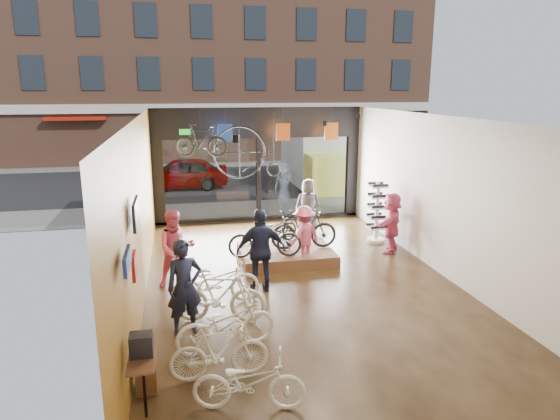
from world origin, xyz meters
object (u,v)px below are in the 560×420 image
object	(u,v)px
customer_5	(392,222)
penny_farthing	(250,154)
floor_bike_0	(249,382)
floor_bike_3	(219,296)
box_truck	(319,160)
customer_3	(304,235)
customer_0	(185,287)
sunglasses_rack	(377,212)
customer_4	(308,206)
hung_bike	(201,141)
floor_bike_2	(226,324)
display_platform	(286,255)
street_car	(181,173)
display_bike_left	(265,239)
customer_1	(176,248)
customer_2	(261,251)
floor_bike_1	(219,351)
display_bike_mid	(304,229)
display_bike_right	(276,229)
floor_bike_4	(216,282)

from	to	relation	value
customer_5	penny_farthing	size ratio (longest dim) A/B	0.84
floor_bike_0	floor_bike_3	bearing A→B (deg)	15.68
box_truck	floor_bike_3	size ratio (longest dim) A/B	3.59
customer_3	penny_farthing	size ratio (longest dim) A/B	0.77
customer_0	sunglasses_rack	xyz separation A→B (m)	(5.61, 4.60, -0.01)
customer_4	hung_bike	size ratio (longest dim) A/B	1.06
floor_bike_2	customer_0	size ratio (longest dim) A/B	0.99
display_platform	penny_farthing	bearing A→B (deg)	101.57
street_car	display_bike_left	bearing A→B (deg)	10.00
customer_1	customer_2	size ratio (longest dim) A/B	0.94
floor_bike_2	customer_1	xyz separation A→B (m)	(-0.81, 3.11, 0.42)
floor_bike_1	customer_3	world-z (taller)	customer_3
display_bike_mid	floor_bike_0	bearing A→B (deg)	160.14
floor_bike_3	display_bike_right	bearing A→B (deg)	-13.51
customer_1	hung_bike	distance (m)	4.32
display_bike_right	floor_bike_4	bearing A→B (deg)	114.23
floor_bike_3	sunglasses_rack	xyz separation A→B (m)	(4.96, 4.27, 0.35)
display_bike_mid	customer_3	xyz separation A→B (m)	(-0.08, -0.32, -0.07)
customer_3	floor_bike_1	bearing A→B (deg)	32.07
box_truck	hung_bike	bearing A→B (deg)	-129.34
display_bike_left	customer_4	distance (m)	3.56
floor_bike_3	customer_4	bearing A→B (deg)	-16.84
floor_bike_1	display_platform	size ratio (longest dim) A/B	0.65
floor_bike_4	customer_2	bearing A→B (deg)	-70.72
customer_0	customer_2	world-z (taller)	customer_2
street_car	customer_0	distance (m)	13.89
customer_2	street_car	bearing A→B (deg)	-84.13
display_bike_mid	penny_farthing	bearing A→B (deg)	22.07
floor_bike_3	display_bike_right	xyz separation A→B (m)	(1.85, 3.72, 0.17)
floor_bike_3	customer_3	size ratio (longest dim) A/B	1.17
customer_5	hung_bike	size ratio (longest dim) A/B	1.06
floor_bike_2	customer_2	world-z (taller)	customer_2
box_truck	customer_2	xyz separation A→B (m)	(-4.56, -11.24, -0.32)
customer_4	hung_bike	distance (m)	3.86
floor_bike_3	customer_2	size ratio (longest dim) A/B	0.95
display_platform	sunglasses_rack	world-z (taller)	sunglasses_rack
customer_2	sunglasses_rack	world-z (taller)	customer_2
floor_bike_2	display_platform	distance (m)	4.74
floor_bike_2	floor_bike_3	xyz separation A→B (m)	(-0.02, 1.07, 0.07)
sunglasses_rack	floor_bike_2	bearing A→B (deg)	-117.11
box_truck	customer_5	bearing A→B (deg)	-93.67
floor_bike_0	floor_bike_3	size ratio (longest dim) A/B	0.90
street_car	hung_bike	bearing A→B (deg)	4.14
display_bike_left	sunglasses_rack	world-z (taller)	sunglasses_rack
floor_bike_1	customer_5	distance (m)	7.42
floor_bike_0	floor_bike_3	distance (m)	2.82
box_truck	customer_4	bearing A→B (deg)	-108.81
customer_0	floor_bike_2	bearing A→B (deg)	-61.95
floor_bike_1	floor_bike_2	bearing A→B (deg)	-13.74
penny_farthing	hung_bike	xyz separation A→B (m)	(-1.46, -0.06, 0.43)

